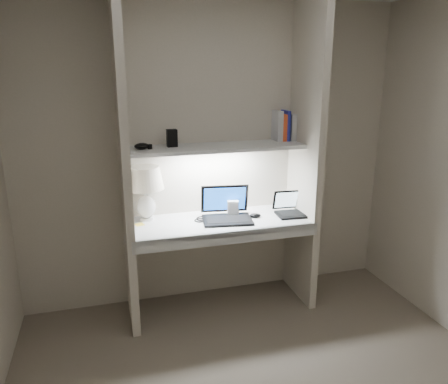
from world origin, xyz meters
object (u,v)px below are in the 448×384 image
object	(u,v)px
table_lamp	(145,184)
laptop_netbook	(293,209)
book_row	(287,126)
laptop_main	(226,212)
speaker	(233,208)

from	to	relation	value
table_lamp	laptop_netbook	bearing A→B (deg)	-8.83
book_row	laptop_main	bearing A→B (deg)	-162.81
table_lamp	speaker	world-z (taller)	table_lamp
speaker	laptop_netbook	bearing A→B (deg)	2.17
laptop_main	table_lamp	bearing A→B (deg)	174.36
laptop_netbook	book_row	xyz separation A→B (m)	(0.01, 0.22, 0.67)
laptop_main	speaker	size ratio (longest dim) A/B	3.36
laptop_netbook	speaker	size ratio (longest dim) A/B	2.39
table_lamp	speaker	bearing A→B (deg)	-7.11
table_lamp	book_row	distance (m)	1.29
table_lamp	book_row	world-z (taller)	book_row
laptop_netbook	speaker	distance (m)	0.51
laptop_main	book_row	size ratio (longest dim) A/B	1.73
laptop_main	speaker	bearing A→B (deg)	49.07
table_lamp	book_row	xyz separation A→B (m)	(1.22, 0.03, 0.42)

